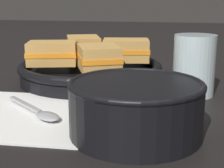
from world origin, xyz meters
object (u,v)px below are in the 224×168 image
skillet (91,71)px  sandwich_far_right (98,58)px  soup_bowl (136,105)px  sandwich_near_right (83,46)px  spoon (41,113)px  sandwich_near_left (126,50)px  drinking_glass (194,65)px  sandwich_far_left (52,53)px

skillet → sandwich_far_right: bearing=-63.8°
soup_bowl → sandwich_near_right: size_ratio=1.47×
spoon → sandwich_far_right: (0.05, 0.17, 0.06)m
sandwich_near_left → drinking_glass: drinking_glass is taller
sandwich_near_left → skillet: bearing=-154.6°
soup_bowl → spoon: bearing=167.0°
spoon → skillet: size_ratio=0.29×
soup_bowl → skillet: soup_bowl is taller
drinking_glass → sandwich_far_left: bearing=175.2°
drinking_glass → sandwich_near_left: bearing=146.3°
soup_bowl → sandwich_near_right: sandwich_near_right is taller
skillet → sandwich_near_left: 0.09m
sandwich_near_left → sandwich_near_right: bearing=161.9°
soup_bowl → skillet: 0.31m
soup_bowl → drinking_glass: (0.08, 0.21, 0.01)m
sandwich_far_left → sandwich_near_left: bearing=26.9°
skillet → sandwich_far_right: (0.04, -0.07, 0.04)m
sandwich_far_right → soup_bowl: bearing=-63.5°
skillet → drinking_glass: bearing=-16.1°
sandwich_far_left → sandwich_far_right: same height
spoon → sandwich_near_left: size_ratio=1.13×
sandwich_far_left → drinking_glass: (0.28, -0.02, -0.01)m
skillet → sandwich_far_left: sandwich_far_left is taller
sandwich_far_left → drinking_glass: drinking_glass is taller
sandwich_near_left → sandwich_far_right: bearing=-108.1°
sandwich_near_right → drinking_glass: drinking_glass is taller
sandwich_near_left → sandwich_near_right: (-0.11, 0.03, 0.00)m
sandwich_near_right → sandwich_far_left: (-0.03, -0.11, 0.00)m
spoon → skillet: bearing=125.5°
skillet → sandwich_far_left: bearing=-151.8°
soup_bowl → sandwich_far_right: 0.23m
sandwich_near_left → drinking_glass: size_ratio=1.00×
drinking_glass → sandwich_near_right: bearing=152.5°
sandwich_near_left → sandwich_near_right: size_ratio=0.93×
soup_bowl → sandwich_near_left: sandwich_near_left is taller
spoon → sandwich_near_left: 0.29m
soup_bowl → sandwich_far_right: bearing=116.5°
spoon → sandwich_far_right: 0.18m
soup_bowl → drinking_glass: drinking_glass is taller
spoon → soup_bowl: bearing=25.3°
soup_bowl → sandwich_far_left: (-0.21, 0.24, 0.02)m
spoon → sandwich_near_right: bearing=132.8°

